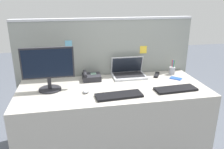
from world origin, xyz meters
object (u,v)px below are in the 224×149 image
at_px(pen_cup, 172,70).
at_px(desk_phone, 91,77).
at_px(laptop, 128,72).
at_px(keyboard_main, 119,95).
at_px(keyboard_spare, 176,89).
at_px(computer_mouse_right_hand, 86,91).
at_px(cell_phone_blue_case, 176,78).
at_px(desktop_monitor, 48,67).
at_px(tv_remote, 157,75).

bearing_deg(pen_cup, desk_phone, -179.79).
bearing_deg(laptop, keyboard_main, -113.06).
distance_m(keyboard_spare, pen_cup, 0.49).
bearing_deg(desk_phone, laptop, 6.04).
height_order(keyboard_spare, computer_mouse_right_hand, computer_mouse_right_hand).
distance_m(desk_phone, cell_phone_blue_case, 0.94).
bearing_deg(laptop, desk_phone, -173.96).
xyz_separation_m(laptop, desk_phone, (-0.43, -0.05, -0.02)).
xyz_separation_m(laptop, keyboard_spare, (0.35, -0.50, -0.04)).
height_order(desk_phone, computer_mouse_right_hand, desk_phone).
height_order(desktop_monitor, laptop, desktop_monitor).
relative_size(pen_cup, tv_remote, 1.05).
bearing_deg(desktop_monitor, keyboard_main, -24.24).
bearing_deg(pen_cup, laptop, 175.32).
bearing_deg(tv_remote, keyboard_spare, -58.45).
relative_size(desk_phone, keyboard_spare, 0.48).
bearing_deg(computer_mouse_right_hand, tv_remote, 43.97).
bearing_deg(laptop, desktop_monitor, -163.66).
bearing_deg(laptop, pen_cup, -4.68).
bearing_deg(pen_cup, computer_mouse_right_hand, -161.63).
height_order(desktop_monitor, keyboard_main, desktop_monitor).
bearing_deg(keyboard_spare, cell_phone_blue_case, 60.23).
bearing_deg(desktop_monitor, desk_phone, 25.88).
height_order(computer_mouse_right_hand, tv_remote, computer_mouse_right_hand).
distance_m(desk_phone, tv_remote, 0.76).
xyz_separation_m(desk_phone, keyboard_spare, (0.78, -0.45, -0.02)).
distance_m(pen_cup, tv_remote, 0.20).
relative_size(laptop, keyboard_spare, 0.90).
distance_m(laptop, tv_remote, 0.33).
relative_size(desktop_monitor, cell_phone_blue_case, 3.99).
distance_m(keyboard_spare, computer_mouse_right_hand, 0.87).
relative_size(desktop_monitor, laptop, 1.32).
xyz_separation_m(desk_phone, pen_cup, (0.95, 0.00, 0.01)).
relative_size(laptop, keyboard_main, 0.87).
xyz_separation_m(desk_phone, tv_remote, (0.76, -0.01, -0.02)).
distance_m(desktop_monitor, keyboard_spare, 1.25).
xyz_separation_m(laptop, computer_mouse_right_hand, (-0.51, -0.39, -0.03)).
height_order(keyboard_spare, cell_phone_blue_case, keyboard_spare).
bearing_deg(computer_mouse_right_hand, keyboard_main, -5.07).
relative_size(pen_cup, cell_phone_blue_case, 1.43).
xyz_separation_m(desktop_monitor, pen_cup, (1.38, 0.21, -0.19)).
height_order(laptop, keyboard_spare, laptop).
xyz_separation_m(cell_phone_blue_case, tv_remote, (-0.17, 0.14, 0.01)).
bearing_deg(computer_mouse_right_hand, pen_cup, 40.96).
height_order(keyboard_main, computer_mouse_right_hand, computer_mouse_right_hand).
height_order(desk_phone, tv_remote, desk_phone).
distance_m(desk_phone, computer_mouse_right_hand, 0.35).
distance_m(desktop_monitor, computer_mouse_right_hand, 0.43).
bearing_deg(pen_cup, tv_remote, -175.84).
bearing_deg(desktop_monitor, laptop, 16.34).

